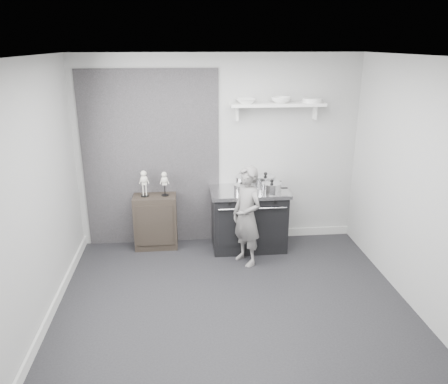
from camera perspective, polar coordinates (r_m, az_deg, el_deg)
The scene contains 15 objects.
ground at distance 5.11m, azimuth 1.14°, elevation -14.54°, with size 4.00×4.00×0.00m, color black.
room_shell at distance 4.56m, azimuth -0.05°, elevation 3.91°, with size 4.02×3.62×2.71m.
wall_shelf at distance 6.11m, azimuth 7.01°, elevation 11.17°, with size 1.30×0.26×0.24m.
stove at distance 6.25m, azimuth 3.23°, elevation -3.47°, with size 1.09×0.68×0.87m.
side_cabinet at distance 6.34m, azimuth -8.90°, elevation -3.82°, with size 0.60×0.35×0.78m, color black.
child at distance 5.72m, azimuth 3.01°, elevation -3.18°, with size 0.49×0.32×1.34m, color slate.
pot_back_left at distance 6.21m, azimuth 2.53°, elevation 1.37°, with size 0.32×0.23×0.19m.
pot_back_right at distance 6.21m, azimuth 5.42°, elevation 1.41°, with size 0.38×0.29×0.22m.
pot_front_right at distance 5.97m, azimuth 6.24°, elevation 0.55°, with size 0.36×0.27×0.20m.
pot_front_center at distance 5.89m, azimuth 2.26°, elevation 0.34°, with size 0.29×0.20×0.17m.
skeleton_full at distance 6.15m, azimuth -10.40°, elevation 1.35°, with size 0.12×0.08×0.43m, color beige, non-canonical shape.
skeleton_torso at distance 6.13m, azimuth -7.78°, elevation 1.29°, with size 0.11×0.07×0.40m, color beige, non-canonical shape.
bowl_large at distance 6.01m, azimuth 2.86°, elevation 11.79°, with size 0.27×0.27×0.07m, color white.
bowl_small at distance 6.10m, azimuth 7.44°, elevation 11.84°, with size 0.26×0.26×0.08m, color white.
plate_stack at distance 6.21m, azimuth 11.40°, elevation 11.65°, with size 0.26×0.26×0.06m, color white.
Camera 1 is at (-0.51, -4.23, 2.83)m, focal length 35.00 mm.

